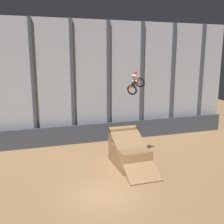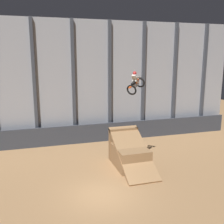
{
  "view_description": "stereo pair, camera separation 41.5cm",
  "coord_description": "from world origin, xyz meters",
  "views": [
    {
      "loc": [
        -3.74,
        -13.25,
        7.81
      ],
      "look_at": [
        2.04,
        4.84,
        3.79
      ],
      "focal_mm": 42.0,
      "sensor_mm": 36.0,
      "label": 1
    },
    {
      "loc": [
        -3.34,
        -13.37,
        7.81
      ],
      "look_at": [
        2.04,
        4.84,
        3.79
      ],
      "focal_mm": 42.0,
      "sensor_mm": 36.0,
      "label": 2
    }
  ],
  "objects": [
    {
      "name": "dirt_ramp",
      "position": [
        2.98,
        3.67,
        0.9
      ],
      "size": [
        2.23,
        4.74,
        2.65
      ],
      "color": "#966F48",
      "rests_on": "ground_plane"
    },
    {
      "name": "lower_barrier",
      "position": [
        0.0,
        9.54,
        0.86
      ],
      "size": [
        31.36,
        0.2,
        1.73
      ],
      "color": "#383D47",
      "rests_on": "ground_plane"
    },
    {
      "name": "ground_plane",
      "position": [
        0.0,
        0.0,
        0.0
      ],
      "size": [
        60.0,
        60.0,
        0.0
      ],
      "primitive_type": "plane",
      "color": "#9E754C"
    },
    {
      "name": "rider_bike_solo",
      "position": [
        3.35,
        3.52,
        6.02
      ],
      "size": [
        1.71,
        1.66,
        1.63
      ],
      "rotation": [
        0.28,
        0.0,
        -0.82
      ],
      "color": "black"
    },
    {
      "name": "arena_back_wall",
      "position": [
        0.0,
        10.28,
        5.53
      ],
      "size": [
        32.0,
        0.4,
        11.05
      ],
      "color": "#A3A8B2",
      "rests_on": "ground_plane"
    }
  ]
}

